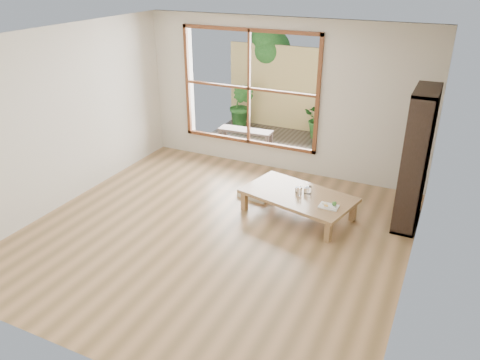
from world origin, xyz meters
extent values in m
plane|color=tan|center=(0.00, 0.00, 0.00)|extent=(5.00, 5.00, 0.00)
cube|color=#A1764E|center=(0.86, 0.95, 0.32)|extent=(1.73, 1.22, 0.05)
cube|color=#A1764E|center=(0.08, 0.76, 0.15)|extent=(0.09, 0.09, 0.29)
cube|color=#A1764E|center=(0.25, 1.47, 0.15)|extent=(0.09, 0.09, 0.29)
cube|color=#A1764E|center=(1.46, 0.44, 0.15)|extent=(0.09, 0.09, 0.29)
cube|color=#A1764E|center=(1.63, 1.14, 0.15)|extent=(0.09, 0.09, 0.29)
cube|color=beige|center=(0.08, 1.32, 0.04)|extent=(0.58, 0.58, 0.07)
cube|color=black|center=(2.33, 1.44, 0.97)|extent=(0.31, 0.87, 1.93)
cylinder|color=silver|center=(0.88, 0.92, 0.41)|extent=(0.07, 0.07, 0.13)
cylinder|color=silver|center=(0.99, 1.03, 0.40)|extent=(0.08, 0.08, 0.11)
cylinder|color=silver|center=(0.95, 1.03, 0.39)|extent=(0.07, 0.07, 0.09)
cylinder|color=silver|center=(0.83, 0.99, 0.38)|extent=(0.07, 0.07, 0.08)
cube|color=white|center=(1.36, 0.76, 0.35)|extent=(0.26, 0.19, 0.02)
sphere|color=#3F7B31|center=(1.42, 0.79, 0.39)|extent=(0.06, 0.06, 0.06)
cube|color=gold|center=(1.33, 0.72, 0.37)|extent=(0.05, 0.04, 0.02)
cube|color=beige|center=(1.29, 0.79, 0.37)|extent=(0.06, 0.05, 0.02)
cylinder|color=silver|center=(1.39, 0.70, 0.37)|extent=(0.15, 0.01, 0.01)
cube|color=#3A322A|center=(-0.60, 3.56, 0.00)|extent=(2.80, 2.00, 0.05)
cube|color=black|center=(-1.00, 3.15, 0.34)|extent=(1.09, 0.37, 0.04)
cube|color=black|center=(-1.49, 3.00, 0.17)|extent=(0.06, 0.06, 0.30)
cube|color=black|center=(-1.50, 3.24, 0.17)|extent=(0.06, 0.06, 0.30)
cube|color=black|center=(-0.50, 3.06, 0.17)|extent=(0.06, 0.06, 0.30)
cube|color=black|center=(-0.51, 3.29, 0.17)|extent=(0.06, 0.06, 0.30)
cube|color=tan|center=(-0.60, 4.56, 0.90)|extent=(2.80, 0.06, 1.80)
imported|color=#2A5D22|center=(0.24, 4.24, 0.45)|extent=(0.97, 0.91, 0.86)
imported|color=#2A5D22|center=(-1.57, 4.19, 0.52)|extent=(0.57, 0.47, 0.99)
cylinder|color=#4C3D2D|center=(-1.30, 4.86, 0.80)|extent=(0.14, 0.14, 1.60)
sphere|color=#2A5D22|center=(-1.18, 4.86, 1.65)|extent=(0.84, 0.84, 0.84)
sphere|color=#2A5D22|center=(-1.45, 4.94, 1.45)|extent=(0.70, 0.70, 0.70)
sphere|color=#2A5D22|center=(-1.27, 4.76, 1.90)|extent=(0.64, 0.64, 0.64)
camera|label=1|loc=(2.68, -4.85, 3.40)|focal=35.00mm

